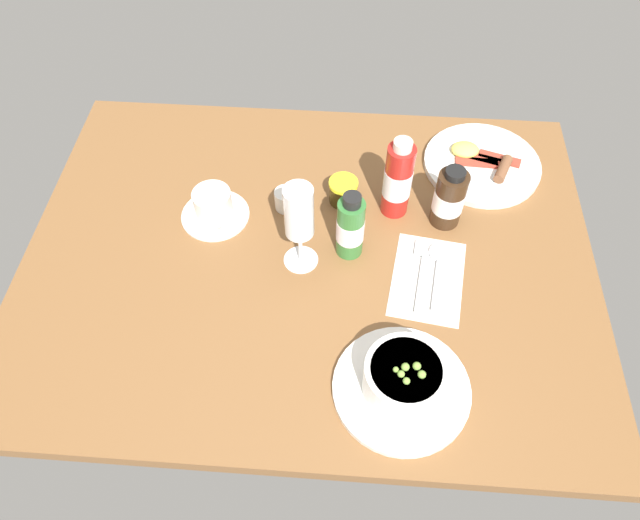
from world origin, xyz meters
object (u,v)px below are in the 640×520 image
(jam_jar, at_px, (343,191))
(sauce_bottle_brown, at_px, (449,198))
(creamer_jug, at_px, (286,200))
(wine_glass, at_px, (299,216))
(sauce_bottle_red, at_px, (398,180))
(cutlery_setting, at_px, (428,276))
(breakfast_plate, at_px, (482,163))
(sauce_bottle_green, at_px, (350,227))
(porridge_bowl, at_px, (403,381))
(coffee_cup, at_px, (214,207))

(jam_jar, distance_m, sauce_bottle_brown, 0.21)
(creamer_jug, bearing_deg, jam_jar, 12.88)
(wine_glass, distance_m, sauce_bottle_red, 0.23)
(cutlery_setting, distance_m, sauce_bottle_brown, 0.16)
(breakfast_plate, bearing_deg, sauce_bottle_green, -137.92)
(sauce_bottle_green, height_order, sauce_bottle_red, sauce_bottle_red)
(sauce_bottle_green, bearing_deg, sauce_bottle_brown, 25.68)
(wine_glass, bearing_deg, porridge_bowl, -53.48)
(cutlery_setting, relative_size, sauce_bottle_red, 1.15)
(creamer_jug, xyz_separation_m, sauce_bottle_red, (0.22, 0.01, 0.06))
(creamer_jug, bearing_deg, coffee_cup, -166.00)
(jam_jar, distance_m, sauce_bottle_green, 0.14)
(jam_jar, relative_size, sauce_bottle_green, 0.39)
(porridge_bowl, height_order, cutlery_setting, porridge_bowl)
(creamer_jug, bearing_deg, sauce_bottle_red, 2.75)
(jam_jar, height_order, sauce_bottle_brown, sauce_bottle_brown)
(creamer_jug, distance_m, sauce_bottle_brown, 0.32)
(cutlery_setting, height_order, jam_jar, jam_jar)
(cutlery_setting, relative_size, coffee_cup, 1.53)
(porridge_bowl, bearing_deg, jam_jar, 105.69)
(porridge_bowl, bearing_deg, sauce_bottle_green, 108.91)
(creamer_jug, bearing_deg, cutlery_setting, -28.69)
(sauce_bottle_brown, bearing_deg, breakfast_plate, 60.93)
(sauce_bottle_brown, bearing_deg, cutlery_setting, -104.48)
(wine_glass, height_order, sauce_bottle_brown, wine_glass)
(creamer_jug, distance_m, sauce_bottle_red, 0.23)
(sauce_bottle_brown, bearing_deg, wine_glass, -156.40)
(coffee_cup, height_order, wine_glass, wine_glass)
(sauce_bottle_green, bearing_deg, creamer_jug, 142.71)
(cutlery_setting, xyz_separation_m, wine_glass, (-0.24, 0.02, 0.13))
(cutlery_setting, height_order, sauce_bottle_green, sauce_bottle_green)
(creamer_jug, bearing_deg, sauce_bottle_brown, -2.03)
(creamer_jug, xyz_separation_m, wine_glass, (0.04, -0.13, 0.11))
(coffee_cup, xyz_separation_m, creamer_jug, (0.14, 0.03, -0.01))
(porridge_bowl, bearing_deg, wine_glass, 126.52)
(sauce_bottle_green, bearing_deg, sauce_bottle_red, 52.36)
(porridge_bowl, distance_m, cutlery_setting, 0.24)
(creamer_jug, bearing_deg, porridge_bowl, -59.17)
(sauce_bottle_brown, xyz_separation_m, sauce_bottle_green, (-0.19, -0.09, 0.01))
(sauce_bottle_red, bearing_deg, cutlery_setting, -68.92)
(cutlery_setting, relative_size, breakfast_plate, 0.84)
(sauce_bottle_green, bearing_deg, porridge_bowl, -71.09)
(breakfast_plate, bearing_deg, porridge_bowl, -108.39)
(wine_glass, distance_m, sauce_bottle_green, 0.11)
(coffee_cup, height_order, sauce_bottle_red, sauce_bottle_red)
(sauce_bottle_brown, height_order, sauce_bottle_red, sauce_bottle_red)
(jam_jar, height_order, breakfast_plate, jam_jar)
(jam_jar, height_order, sauce_bottle_green, sauce_bottle_green)
(wine_glass, xyz_separation_m, sauce_bottle_green, (0.09, 0.03, -0.06))
(cutlery_setting, height_order, coffee_cup, coffee_cup)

